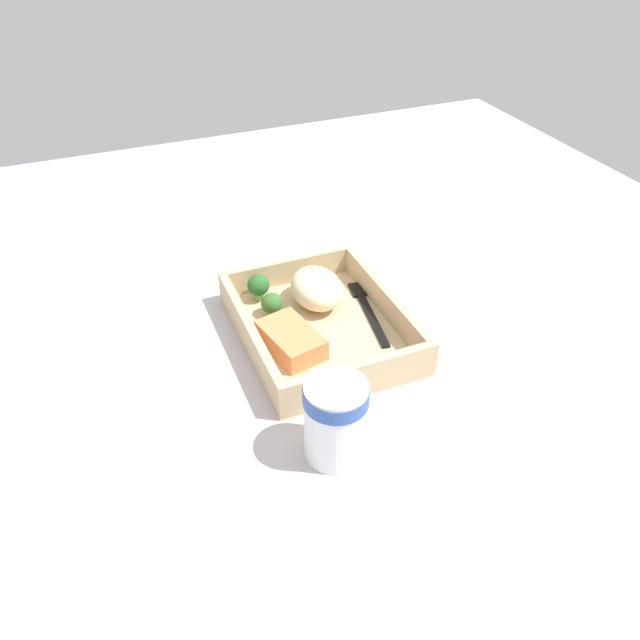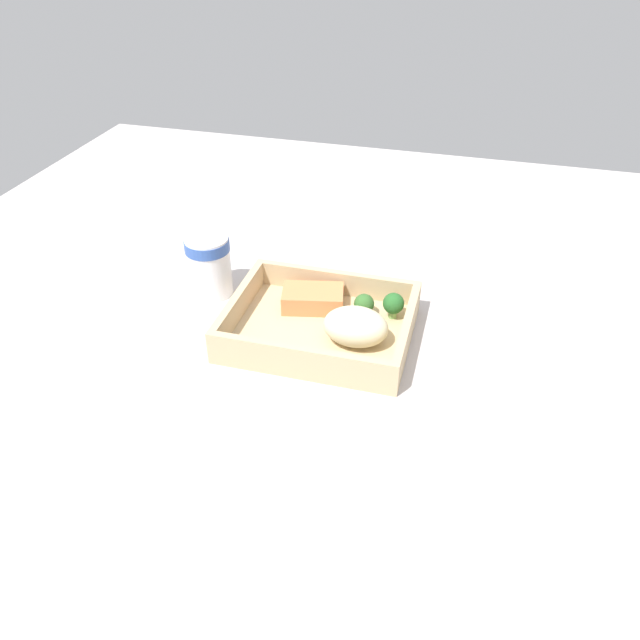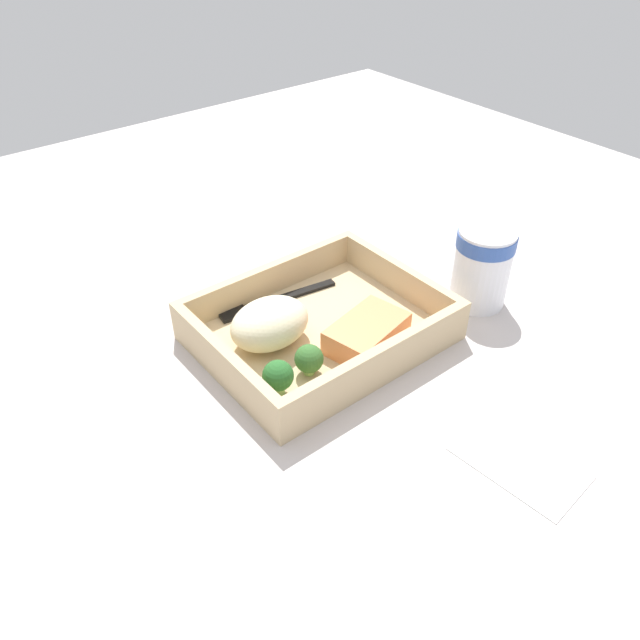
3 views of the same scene
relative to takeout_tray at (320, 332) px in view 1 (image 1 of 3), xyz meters
The scene contains 10 objects.
ground_plane 1.60cm from the takeout_tray, ahead, with size 160.00×160.00×2.00cm, color #BDB4B2.
takeout_tray is the anchor object (origin of this frame).
tray_rim 2.59cm from the takeout_tray, ahead, with size 27.09×21.59×3.98cm.
salmon_fillet 6.23cm from the takeout_tray, 116.20° to the left, with size 9.46×5.85×3.01cm, color #E9854F.
mashed_potatoes 6.91cm from the takeout_tray, 17.30° to the right, with size 9.49×7.19×5.37cm, color beige.
broccoli_floret_1 8.01cm from the takeout_tray, 42.54° to the left, with size 3.15×3.15×3.61cm.
broccoli_floret_2 11.93cm from the takeout_tray, 29.64° to the left, with size 3.27×3.27×4.18cm.
fork 8.21cm from the takeout_tray, 80.19° to the right, with size 15.86×4.11×0.44cm.
paper_cup 22.04cm from the takeout_tray, 162.13° to the left, with size 7.19×7.19×10.27cm.
receipt_slip 26.74cm from the takeout_tray, 96.45° to the left, with size 7.21×11.83×0.24cm, color white.
Camera 1 is at (-63.80, 26.29, 55.16)cm, focal length 35.00 mm.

